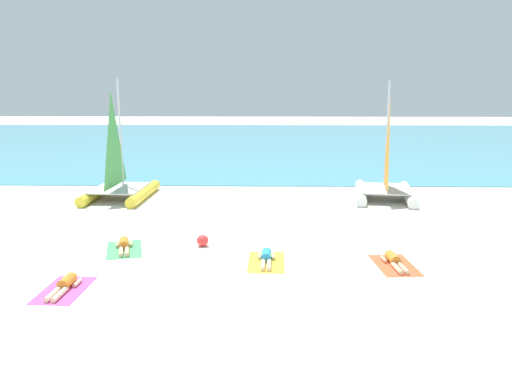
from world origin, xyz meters
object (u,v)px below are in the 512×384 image
(sailboat_white, at_px, (385,182))
(sailboat_yellow, at_px, (119,181))
(towel_leftmost, at_px, (64,290))
(towel_rightmost, at_px, (395,265))
(towel_center_right, at_px, (266,262))
(beach_ball, at_px, (203,241))
(sunbather_center_right, at_px, (266,257))
(sunbather_leftmost, at_px, (65,285))
(towel_center_left, at_px, (124,249))
(sunbather_center_left, at_px, (124,245))
(sunbather_rightmost, at_px, (394,260))

(sailboat_white, bearing_deg, sailboat_yellow, -170.00)
(towel_leftmost, bearing_deg, towel_rightmost, 12.64)
(towel_rightmost, bearing_deg, towel_center_right, 177.09)
(beach_ball, bearing_deg, sunbather_center_right, -34.38)
(sunbather_leftmost, bearing_deg, beach_ball, 51.48)
(towel_center_left, relative_size, beach_ball, 4.86)
(sunbather_leftmost, distance_m, towel_rightmost, 9.36)
(towel_leftmost, xyz_separation_m, towel_center_left, (0.67, 3.38, 0.00))
(sailboat_white, distance_m, sunbather_center_right, 10.36)
(sailboat_yellow, height_order, sunbather_center_right, sailboat_yellow)
(sunbather_center_left, relative_size, sunbather_center_right, 0.99)
(sailboat_white, height_order, beach_ball, sailboat_white)
(sunbather_center_right, bearing_deg, sailboat_yellow, 130.03)
(sunbather_center_left, distance_m, sunbather_rightmost, 8.60)
(towel_leftmost, distance_m, sunbather_center_right, 5.80)
(towel_center_right, bearing_deg, sunbather_rightmost, -1.92)
(sunbather_leftmost, xyz_separation_m, sunbather_rightmost, (9.14, 2.05, 0.00))
(sunbather_rightmost, xyz_separation_m, beach_ball, (-5.95, 1.65, 0.06))
(towel_center_left, bearing_deg, beach_ball, 8.78)
(sailboat_white, height_order, sunbather_center_left, sailboat_white)
(sunbather_center_right, bearing_deg, sailboat_white, 58.69)
(sunbather_leftmost, height_order, sunbather_center_right, same)
(sailboat_white, distance_m, beach_ball, 10.59)
(towel_leftmost, bearing_deg, sailboat_white, 45.43)
(sunbather_center_left, distance_m, sunbather_center_right, 4.80)
(sunbather_center_right, xyz_separation_m, sunbather_rightmost, (3.83, -0.20, 0.00))
(towel_leftmost, relative_size, sunbather_rightmost, 1.21)
(sunbather_center_right, bearing_deg, beach_ball, 146.80)
(sunbather_leftmost, bearing_deg, sunbather_center_left, 81.41)
(sailboat_yellow, distance_m, towel_leftmost, 11.02)
(towel_center_right, relative_size, sunbather_center_right, 1.22)
(towel_center_right, xyz_separation_m, sunbather_center_right, (0.00, 0.07, 0.13))
(sunbather_center_left, bearing_deg, towel_leftmost, -115.68)
(sailboat_yellow, bearing_deg, sunbather_center_right, -48.60)
(sunbather_rightmost, height_order, beach_ball, beach_ball)
(beach_ball, bearing_deg, sailboat_yellow, 123.88)
(towel_leftmost, xyz_separation_m, towel_rightmost, (9.15, 2.05, 0.00))
(towel_center_left, height_order, beach_ball, beach_ball)
(sailboat_yellow, distance_m, sunbather_rightmost, 13.87)
(towel_center_right, bearing_deg, sailboat_white, 57.71)
(towel_center_right, height_order, towel_rightmost, same)
(towel_leftmost, height_order, sunbather_rightmost, sunbather_rightmost)
(sunbather_rightmost, bearing_deg, beach_ball, 159.44)
(towel_center_right, bearing_deg, beach_ball, 144.40)
(towel_center_left, height_order, towel_center_right, same)
(towel_leftmost, distance_m, towel_rightmost, 9.38)
(sunbather_center_left, bearing_deg, towel_rightmost, -24.29)
(sailboat_yellow, bearing_deg, sunbather_leftmost, -79.12)
(towel_rightmost, bearing_deg, sailboat_yellow, 140.57)
(sunbather_rightmost, bearing_deg, towel_center_left, 166.48)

